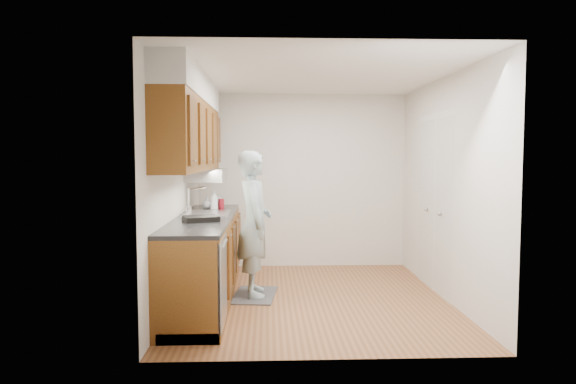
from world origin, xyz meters
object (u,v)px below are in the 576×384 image
object	(u,v)px
soap_bottle_c	(207,203)
steel_can	(217,205)
soda_can	(221,204)
soap_bottle_b	(220,201)
person	(254,214)
dish_rack	(201,219)
soap_bottle_a	(214,201)

from	to	relation	value
soap_bottle_c	steel_can	distance (m)	0.15
soap_bottle_c	soda_can	world-z (taller)	soap_bottle_c
soap_bottle_b	soap_bottle_c	bearing A→B (deg)	-159.91
person	soap_bottle_c	xyz separation A→B (m)	(-0.62, 0.71, 0.07)
soda_can	steel_can	distance (m)	0.07
dish_rack	soap_bottle_b	bearing A→B (deg)	67.13
person	soap_bottle_c	distance (m)	0.95
person	steel_can	world-z (taller)	person
soda_can	dish_rack	world-z (taller)	soda_can
soap_bottle_b	person	bearing A→B (deg)	-58.78
steel_can	soap_bottle_b	bearing A→B (deg)	79.42
soap_bottle_a	soap_bottle_c	bearing A→B (deg)	118.45
person	soap_bottle_b	bearing A→B (deg)	24.70
steel_can	person	bearing A→B (deg)	-53.10
soap_bottle_a	steel_can	bearing A→B (deg)	83.64
soap_bottle_b	steel_can	size ratio (longest dim) A/B	1.64
soap_bottle_b	soap_bottle_c	size ratio (longest dim) A/B	1.11
dish_rack	steel_can	bearing A→B (deg)	67.88
person	soap_bottle_c	bearing A→B (deg)	34.69
soap_bottle_c	soda_can	distance (m)	0.22
steel_can	dish_rack	bearing A→B (deg)	-92.21
steel_can	soap_bottle_c	bearing A→B (deg)	155.63
soda_can	steel_can	size ratio (longest dim) A/B	1.27
person	soda_can	bearing A→B (deg)	28.73
person	soda_can	size ratio (longest dim) A/B	13.95
steel_can	dish_rack	distance (m)	1.21
soap_bottle_a	soda_can	bearing A→B (deg)	56.34
person	soap_bottle_a	distance (m)	0.71
soap_bottle_b	dish_rack	size ratio (longest dim) A/B	0.51
soap_bottle_b	dish_rack	bearing A→B (deg)	-92.97
steel_can	dish_rack	size ratio (longest dim) A/B	0.31
person	soap_bottle_a	xyz separation A→B (m)	(-0.50, 0.49, 0.11)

